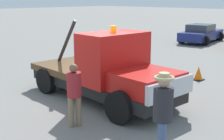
% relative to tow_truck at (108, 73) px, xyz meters
% --- Properties ---
extents(ground_plane, '(160.00, 160.00, 0.00)m').
position_rel_tow_truck_xyz_m(ground_plane, '(-0.34, 0.02, -0.94)').
color(ground_plane, gray).
extents(tow_truck, '(5.69, 2.46, 2.51)m').
position_rel_tow_truck_xyz_m(tow_truck, '(0.00, 0.00, 0.00)').
color(tow_truck, black).
rests_on(tow_truck, ground).
extents(person_near_truck, '(0.41, 0.41, 1.84)m').
position_rel_tow_truck_xyz_m(person_near_truck, '(3.38, -1.89, 0.14)').
color(person_near_truck, '#475B84').
rests_on(person_near_truck, ground).
extents(person_at_hood, '(0.37, 0.37, 1.65)m').
position_rel_tow_truck_xyz_m(person_at_hood, '(0.78, -2.01, 0.01)').
color(person_at_hood, '#847051').
rests_on(person_at_hood, ground).
extents(parked_car_navy, '(2.76, 4.80, 1.34)m').
position_rel_tow_truck_xyz_m(parked_car_navy, '(-4.44, 14.37, -0.30)').
color(parked_car_navy, navy).
rests_on(parked_car_navy, ground).
extents(traffic_cone, '(0.40, 0.40, 0.55)m').
position_rel_tow_truck_xyz_m(traffic_cone, '(0.78, 4.40, -0.69)').
color(traffic_cone, black).
rests_on(traffic_cone, ground).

